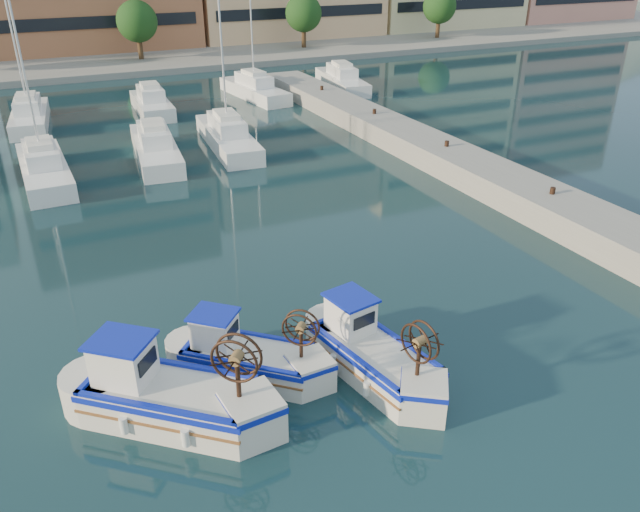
# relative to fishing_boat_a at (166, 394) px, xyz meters

# --- Properties ---
(ground) EXTENTS (300.00, 300.00, 0.00)m
(ground) POSITION_rel_fishing_boat_a_xyz_m (5.77, -0.10, -0.83)
(ground) COLOR #193942
(ground) RESTS_ON ground
(quay) EXTENTS (3.00, 60.00, 1.20)m
(quay) POSITION_rel_fishing_boat_a_xyz_m (18.77, 7.90, -0.23)
(quay) COLOR gray
(quay) RESTS_ON ground
(yacht_marina) EXTENTS (37.45, 22.68, 11.50)m
(yacht_marina) POSITION_rel_fishing_boat_a_xyz_m (2.73, 27.90, -0.30)
(yacht_marina) COLOR white
(yacht_marina) RESTS_ON ground
(fishing_boat_a) EXTENTS (4.75, 4.45, 2.99)m
(fishing_boat_a) POSITION_rel_fishing_boat_a_xyz_m (0.00, 0.00, 0.00)
(fishing_boat_a) COLOR silver
(fishing_boat_a) RESTS_ON ground
(fishing_boat_b) EXTENTS (3.88, 3.73, 2.47)m
(fishing_boat_b) POSITION_rel_fishing_boat_a_xyz_m (2.48, 0.91, -0.14)
(fishing_boat_b) COLOR silver
(fishing_boat_b) RESTS_ON ground
(fishing_boat_c) EXTENTS (2.49, 4.45, 2.70)m
(fishing_boat_c) POSITION_rel_fishing_boat_a_xyz_m (5.80, -0.57, -0.08)
(fishing_boat_c) COLOR silver
(fishing_boat_c) RESTS_ON ground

